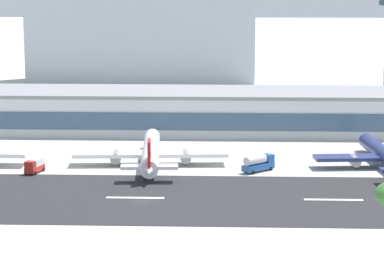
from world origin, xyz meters
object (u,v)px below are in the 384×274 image
Objects in this scene: service_fuel_truck_1 at (258,163)px; service_box_truck_0 at (35,165)px; airliner_red_tail_gate_1 at (151,153)px; terminal_building at (172,110)px; distant_hotel_block at (142,35)px.

service_box_truck_0 is at bearing 139.88° from service_fuel_truck_1.
service_box_truck_0 is 0.81× the size of service_fuel_truck_1.
airliner_red_tail_gate_1 is at bearing 124.63° from service_fuel_truck_1.
terminal_building is at bearing -6.59° from airliner_red_tail_gate_1.
service_fuel_truck_1 is (51.66, 3.41, 0.24)m from service_box_truck_0.
terminal_building is 3.31× the size of airliner_red_tail_gate_1.
distant_hotel_block is 11.80× the size of service_fuel_truck_1.
distant_hotel_block is 14.60× the size of service_box_truck_0.
service_box_truck_0 is 51.77m from service_fuel_truck_1.
service_fuel_truck_1 is at bearing 108.35° from service_box_truck_0.
airliner_red_tail_gate_1 is at bearing -92.77° from terminal_building.
service_fuel_truck_1 is at bearing -105.29° from airliner_red_tail_gate_1.
airliner_red_tail_gate_1 is (17.29, -159.67, -16.63)m from distant_hotel_block.
terminal_building is 47.02m from airliner_red_tail_gate_1.
terminal_building is 23.31× the size of service_box_truck_0.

